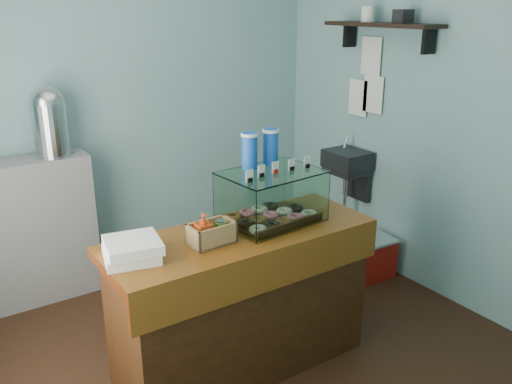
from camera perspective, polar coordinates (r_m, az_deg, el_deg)
ground at (r=3.76m, az=-3.63°, el=-15.66°), size 3.50×3.50×0.00m
room_shell at (r=3.14m, az=-3.95°, el=11.04°), size 3.54×3.04×2.82m
counter at (r=3.33m, az=-1.53°, el=-11.30°), size 1.60×0.60×0.90m
back_shelf at (r=4.35m, az=-23.22°, el=-3.96°), size 1.00×0.32×1.10m
display_case at (r=3.26m, az=1.34°, el=-0.13°), size 0.61×0.47×0.53m
condiment_crate at (r=2.97m, az=-4.87°, el=-4.27°), size 0.26×0.16×0.19m
pastry_boxes at (r=2.87m, az=-12.92°, el=-5.93°), size 0.33×0.33×0.11m
coffee_urn at (r=4.16m, az=-20.96°, el=7.13°), size 0.28×0.28×0.51m
red_cooler at (r=4.60m, az=11.92°, el=-6.73°), size 0.40×0.32×0.33m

